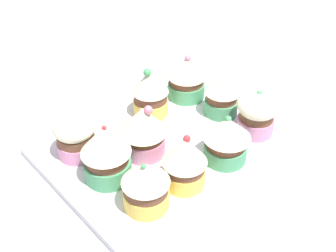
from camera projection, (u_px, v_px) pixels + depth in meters
ground_plane at (168, 156)px, 60.26cm from camera, size 180.00×180.00×3.00cm
baking_tray at (168, 146)px, 58.99cm from camera, size 33.23×26.18×1.20cm
cupcake_0 at (146, 185)px, 47.11cm from camera, size 5.81×5.81×6.89cm
cupcake_1 at (184, 161)px, 49.91cm from camera, size 5.73×5.73×7.58cm
cupcake_2 at (227, 138)px, 53.74cm from camera, size 6.47×6.47×7.03cm
cupcake_3 at (257, 113)px, 58.62cm from camera, size 6.09×6.09×6.78cm
cupcake_4 at (107, 153)px, 50.50cm from camera, size 6.43×6.43×8.25cm
cupcake_5 at (143, 130)px, 54.52cm from camera, size 6.46×6.46×7.95cm
cupcake_6 at (223, 93)px, 62.26cm from camera, size 5.48×5.48×7.26cm
cupcake_7 at (75, 134)px, 54.59cm from camera, size 5.78×5.78×6.67cm
cupcake_8 at (150, 92)px, 62.08cm from camera, size 5.65×5.65×8.17cm
cupcake_9 at (187, 77)px, 66.12cm from camera, size 6.19×6.19×7.79cm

